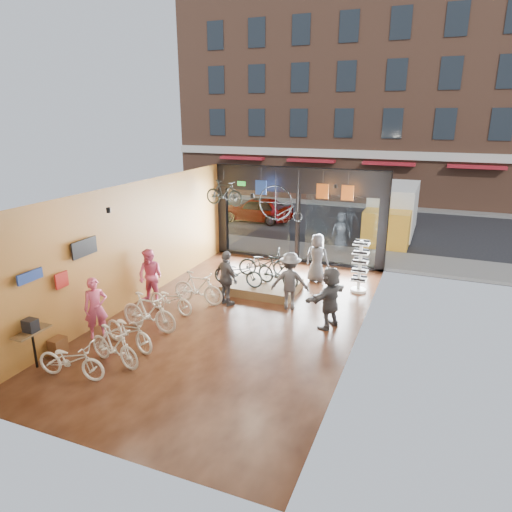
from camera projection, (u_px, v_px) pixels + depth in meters
The scene contains 36 objects.
ground_plane at pixel (237, 319), 13.47m from camera, with size 7.00×12.00×0.04m, color black.
ceiling at pixel (235, 189), 12.33m from camera, with size 7.00×12.00×0.04m, color black.
wall_left at pixel (133, 244), 14.16m from camera, with size 0.04×12.00×3.80m, color #AE622D.
wall_right at pixel (362, 272), 11.64m from camera, with size 0.04×12.00×3.80m, color beige.
wall_back at pixel (87, 358), 7.57m from camera, with size 7.00×0.04×3.80m, color beige.
storefront at pixel (298, 215), 18.21m from camera, with size 7.00×0.26×3.80m, color black, non-canonical shape.
exit_sign at pixel (242, 184), 18.62m from camera, with size 0.35×0.06×0.18m, color #198C26.
street_road at pixel (342, 217), 26.75m from camera, with size 30.00×18.00×0.02m, color black.
sidewalk_near at pixel (305, 251), 19.82m from camera, with size 30.00×2.40×0.12m, color slate.
sidewalk_far at pixel (354, 204), 30.26m from camera, with size 30.00×2.00×0.12m, color slate.
opposite_building at pixel (368, 95), 30.41m from camera, with size 26.00×5.00×14.00m, color brown.
street_car at pixel (256, 209), 25.39m from camera, with size 1.64×4.07×1.39m, color gray.
box_truck at pixel (391, 214), 21.72m from camera, with size 2.07×6.22×2.45m, color silver, non-canonical shape.
floor_bike_0 at pixel (71, 360), 10.33m from camera, with size 0.59×1.69×0.89m, color beige.
floor_bike_1 at pixel (114, 346), 10.87m from camera, with size 0.45×1.61×0.97m, color beige.
floor_bike_2 at pixel (129, 331), 11.67m from camera, with size 0.62×1.78×0.94m, color beige.
floor_bike_3 at pixel (149, 312), 12.60m from camera, with size 0.51×1.79×1.08m, color beige.
floor_bike_4 at pixel (171, 299), 13.75m from camera, with size 0.56×1.60×0.84m, color beige.
floor_bike_5 at pixel (198, 288), 14.39m from camera, with size 0.49×1.74×1.04m, color beige.
display_platform at pixel (262, 287), 15.52m from camera, with size 2.40×1.80×0.30m, color brown.
display_bike_left at pixel (238, 273), 15.07m from camera, with size 0.60×1.73×0.91m, color black.
display_bike_mid at pixel (278, 272), 15.04m from camera, with size 0.46×1.61×0.97m, color black.
display_bike_right at pixel (265, 263), 16.00m from camera, with size 0.64×1.83×0.96m, color black.
customer_0 at pixel (96, 308), 12.12m from camera, with size 0.61×0.40×1.68m, color #CC4C72.
customer_1 at pixel (150, 277), 14.33m from camera, with size 0.86×0.67×1.76m, color #CC4C72.
customer_2 at pixel (227, 278), 14.18m from camera, with size 1.03×0.43×1.76m, color #3F3F44.
customer_3 at pixel (290, 281), 13.91m from camera, with size 1.16×0.67×1.79m, color #3F3F44.
customer_4 at pixel (317, 258), 16.20m from camera, with size 0.86×0.56×1.75m, color #3F3F44.
customer_5 at pixel (330, 297), 12.67m from camera, with size 1.66×0.53×1.79m, color #3F3F44.
sunglasses_rack at pixel (360, 266), 15.23m from camera, with size 0.53×0.44×1.80m, color white, non-canonical shape.
wall_merch at pixel (52, 304), 11.19m from camera, with size 0.40×2.40×2.60m, color navy, non-canonical shape.
penny_farthing at pixel (282, 205), 17.19m from camera, with size 1.68×0.06×1.35m, color black, non-canonical shape.
hung_bike at pixel (224, 193), 17.16m from camera, with size 0.45×1.58×0.95m, color black.
jersey_left at pixel (261, 187), 17.62m from camera, with size 0.45×0.03×0.55m, color #1E3F99.
jersey_mid at pixel (322, 191), 16.75m from camera, with size 0.45×0.03×0.55m, color #CC5919.
jersey_right at pixel (348, 193), 16.42m from camera, with size 0.45×0.03×0.55m, color #CC5919.
Camera 1 is at (5.13, -11.20, 5.78)m, focal length 32.00 mm.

